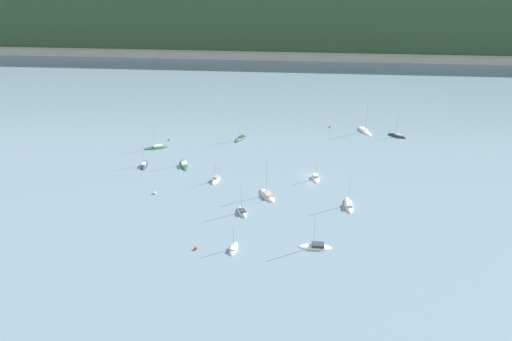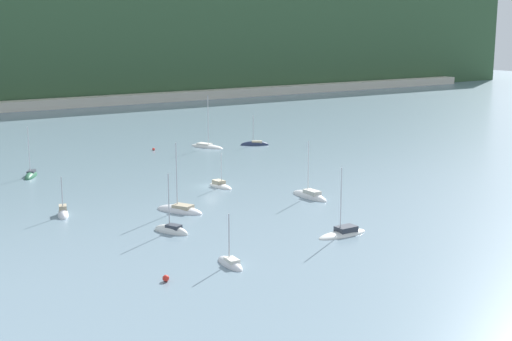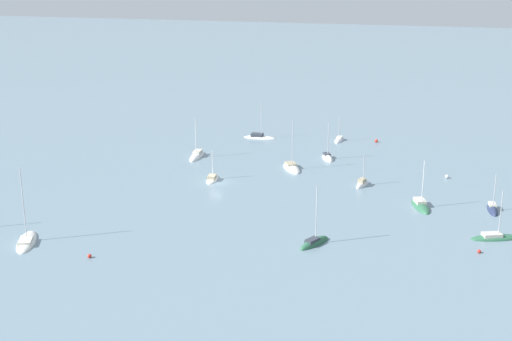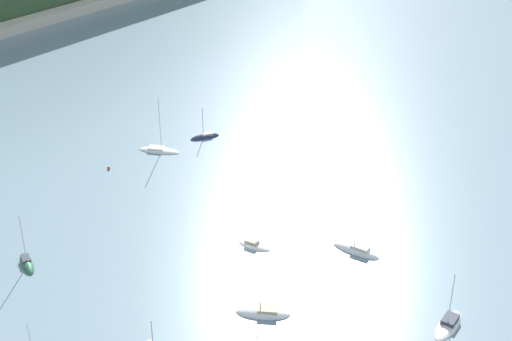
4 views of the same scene
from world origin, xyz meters
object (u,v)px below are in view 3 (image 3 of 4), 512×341
sailboat_10 (339,140)px  mooring_buoy_1 (376,141)px  sailboat_7 (495,238)px  sailboat_9 (212,179)px  mooring_buoy_3 (447,177)px  sailboat_6 (259,137)px  sailboat_8 (327,158)px  mooring_buoy_0 (90,256)px  sailboat_2 (292,168)px  sailboat_4 (421,206)px  sailboat_3 (27,242)px  sailboat_0 (362,185)px  sailboat_11 (492,210)px  mooring_buoy_2 (479,251)px  sailboat_5 (314,244)px  sailboat_1 (197,156)px

sailboat_10 → mooring_buoy_1: 8.29m
sailboat_7 → sailboat_9: 52.15m
sailboat_10 → mooring_buoy_3: (-23.48, 22.57, 0.28)m
sailboat_10 → mooring_buoy_3: bearing=50.8°
sailboat_6 → sailboat_8: size_ratio=1.07×
mooring_buoy_0 → mooring_buoy_3: bearing=-134.3°
sailboat_2 → sailboat_4: bearing=29.4°
sailboat_3 → sailboat_8: size_ratio=1.40×
mooring_buoy_1 → mooring_buoy_3: 27.79m
sailboat_3 → mooring_buoy_1: size_ratio=17.08×
sailboat_8 → sailboat_0: bearing=4.5°
sailboat_4 → sailboat_7: (-11.21, 11.32, -0.01)m
sailboat_4 → sailboat_3: bearing=-80.2°
sailboat_6 → mooring_buoy_1: (-26.25, -2.75, 0.22)m
sailboat_9 → sailboat_10: (-19.05, -34.32, -0.05)m
sailboat_11 → mooring_buoy_2: 18.82m
sailboat_6 → mooring_buoy_3: 46.26m
sailboat_2 → sailboat_10: 24.54m
sailboat_5 → mooring_buoy_2: size_ratio=18.54×
sailboat_6 → mooring_buoy_2: bearing=-50.6°
sailboat_0 → sailboat_5: bearing=-170.7°
mooring_buoy_0 → sailboat_8: bearing=-113.4°
sailboat_10 → mooring_buoy_1: size_ratio=9.33×
sailboat_2 → sailboat_9: bearing=-79.2°
sailboat_4 → mooring_buoy_1: size_ratio=12.62×
sailboat_10 → sailboat_5: bearing=9.0°
sailboat_5 → sailboat_6: size_ratio=1.06×
sailboat_11 → sailboat_10: bearing=-146.7°
sailboat_2 → mooring_buoy_2: bearing=17.1°
sailboat_9 → sailboat_5: bearing=-141.7°
sailboat_10 → mooring_buoy_0: sailboat_10 is taller
mooring_buoy_1 → mooring_buoy_2: 61.08m
sailboat_3 → sailboat_6: 70.00m
sailboat_2 → sailboat_11: sailboat_2 is taller
sailboat_2 → sailboat_6: sailboat_2 is taller
sailboat_4 → mooring_buoy_1: sailboat_4 is taller
mooring_buoy_1 → sailboat_8: bearing=61.4°
sailboat_7 → mooring_buoy_3: 29.30m
sailboat_5 → sailboat_10: (4.56, -59.78, -0.02)m
sailboat_5 → mooring_buoy_1: (-3.70, -60.47, 0.27)m
sailboat_2 → sailboat_8: (-5.74, -8.69, -0.00)m
sailboat_11 → sailboat_6: bearing=-132.1°
sailboat_8 → mooring_buoy_0: bearing=-48.2°
sailboat_4 → sailboat_9: 38.57m
sailboat_3 → sailboat_5: (-41.08, -9.79, 0.00)m
sailboat_1 → mooring_buoy_0: bearing=-0.1°
sailboat_0 → sailboat_11: (-22.19, 7.73, -0.04)m
sailboat_8 → mooring_buoy_1: size_ratio=12.23×
sailboat_1 → sailboat_9: 15.98m
sailboat_0 → sailboat_11: sailboat_11 is taller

